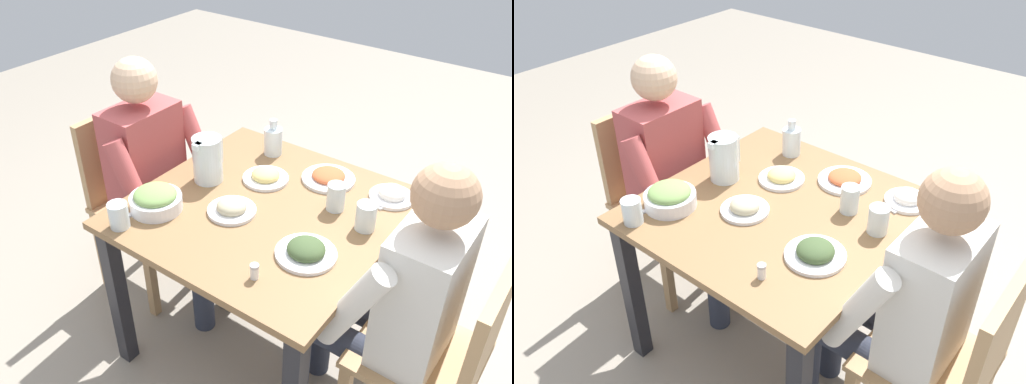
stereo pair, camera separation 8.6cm
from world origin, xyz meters
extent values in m
plane|color=gray|center=(0.00, 0.00, 0.00)|extent=(8.00, 8.00, 0.00)
cube|color=olive|center=(0.00, 0.00, 0.73)|extent=(0.96, 0.96, 0.03)
cube|color=#232328|center=(0.42, -0.42, 0.36)|extent=(0.06, 0.06, 0.71)
cube|color=#232328|center=(-0.42, 0.42, 0.36)|extent=(0.06, 0.06, 0.71)
cube|color=#232328|center=(0.42, 0.42, 0.36)|extent=(0.06, 0.06, 0.71)
cube|color=tan|center=(0.10, -0.52, 0.22)|extent=(0.04, 0.04, 0.45)
cube|color=tan|center=(-0.07, -0.69, 0.46)|extent=(0.40, 0.40, 0.03)
cube|color=tan|center=(-0.07, -0.87, 0.68)|extent=(0.38, 0.04, 0.42)
cube|color=tan|center=(0.17, 0.86, 0.22)|extent=(0.04, 0.04, 0.45)
cube|color=tan|center=(-0.17, 0.86, 0.22)|extent=(0.04, 0.04, 0.45)
cube|color=tan|center=(0.17, 0.52, 0.22)|extent=(0.04, 0.04, 0.45)
cube|color=tan|center=(-0.17, 0.52, 0.22)|extent=(0.04, 0.04, 0.45)
cube|color=tan|center=(0.00, 0.69, 0.46)|extent=(0.40, 0.40, 0.03)
cube|color=tan|center=(0.00, 0.87, 0.68)|extent=(0.38, 0.04, 0.42)
cube|color=silver|center=(-0.07, -0.66, 0.72)|extent=(0.32, 0.20, 0.50)
sphere|color=tan|center=(-0.07, -0.66, 1.09)|extent=(0.19, 0.19, 0.19)
cylinder|color=#2D3342|center=(-0.15, -0.47, 0.44)|extent=(0.11, 0.38, 0.11)
cylinder|color=#2D3342|center=(-0.15, -0.28, 0.24)|extent=(0.10, 0.10, 0.47)
cylinder|color=silver|center=(-0.27, -0.52, 0.75)|extent=(0.08, 0.23, 0.37)
cylinder|color=#2D3342|center=(0.02, -0.47, 0.44)|extent=(0.11, 0.38, 0.11)
cylinder|color=#2D3342|center=(0.02, -0.28, 0.24)|extent=(0.10, 0.10, 0.47)
cylinder|color=silver|center=(0.13, -0.52, 0.75)|extent=(0.08, 0.23, 0.37)
cube|color=#B24C4C|center=(0.00, 0.66, 0.72)|extent=(0.32, 0.20, 0.50)
sphere|color=#DBB28E|center=(0.00, 0.66, 1.09)|extent=(0.19, 0.19, 0.19)
cylinder|color=#2D3342|center=(0.08, 0.47, 0.44)|extent=(0.11, 0.38, 0.11)
cylinder|color=#2D3342|center=(0.08, 0.28, 0.24)|extent=(0.10, 0.10, 0.47)
cylinder|color=#B24C4C|center=(0.20, 0.52, 0.75)|extent=(0.08, 0.23, 0.37)
cylinder|color=#2D3342|center=(-0.09, 0.47, 0.44)|extent=(0.11, 0.38, 0.11)
cylinder|color=#2D3342|center=(-0.09, 0.28, 0.24)|extent=(0.10, 0.10, 0.47)
cylinder|color=#B24C4C|center=(-0.20, 0.52, 0.75)|extent=(0.08, 0.23, 0.37)
cylinder|color=silver|center=(0.02, 0.30, 0.84)|extent=(0.12, 0.12, 0.19)
cube|color=silver|center=(0.10, 0.30, 0.85)|extent=(0.02, 0.02, 0.11)
cube|color=silver|center=(-0.03, 0.30, 0.92)|extent=(0.04, 0.03, 0.02)
cylinder|color=white|center=(-0.25, 0.32, 0.77)|extent=(0.20, 0.20, 0.05)
ellipsoid|color=#759951|center=(-0.25, 0.32, 0.81)|extent=(0.16, 0.16, 0.06)
cylinder|color=white|center=(-0.10, 0.08, 0.75)|extent=(0.18, 0.18, 0.01)
ellipsoid|color=#B7AD89|center=(-0.10, 0.08, 0.77)|extent=(0.11, 0.11, 0.06)
cylinder|color=white|center=(0.31, -0.10, 0.75)|extent=(0.22, 0.22, 0.01)
ellipsoid|color=#CC5B33|center=(0.31, -0.10, 0.77)|extent=(0.14, 0.14, 0.04)
cylinder|color=white|center=(-0.15, -0.27, 0.75)|extent=(0.21, 0.21, 0.01)
ellipsoid|color=#3D512D|center=(-0.15, -0.27, 0.77)|extent=(0.13, 0.13, 0.06)
cylinder|color=white|center=(0.16, 0.11, 0.75)|extent=(0.19, 0.19, 0.01)
ellipsoid|color=#E0C670|center=(0.16, 0.11, 0.77)|extent=(0.12, 0.12, 0.05)
cylinder|color=white|center=(0.34, -0.36, 0.75)|extent=(0.17, 0.17, 0.01)
ellipsoid|color=white|center=(0.34, -0.36, 0.77)|extent=(0.11, 0.11, 0.06)
cylinder|color=silver|center=(0.15, -0.22, 0.80)|extent=(0.07, 0.07, 0.11)
cylinder|color=silver|center=(0.10, -0.36, 0.79)|extent=(0.07, 0.07, 0.10)
cylinder|color=silver|center=(-0.41, 0.35, 0.79)|extent=(0.07, 0.07, 0.10)
cylinder|color=silver|center=(0.35, 0.21, 0.80)|extent=(0.08, 0.08, 0.12)
cylinder|color=white|center=(0.35, 0.21, 0.78)|extent=(0.07, 0.07, 0.07)
cylinder|color=silver|center=(0.35, 0.21, 0.88)|extent=(0.03, 0.03, 0.04)
cylinder|color=white|center=(-0.34, -0.20, 0.76)|extent=(0.03, 0.03, 0.04)
cylinder|color=#B2B2B7|center=(-0.34, -0.20, 0.79)|extent=(0.03, 0.03, 0.01)
cube|color=silver|center=(0.32, -0.38, 0.75)|extent=(0.17, 0.08, 0.01)
cube|color=silver|center=(-0.31, 0.36, 0.75)|extent=(0.19, 0.03, 0.01)
camera|label=1|loc=(-1.35, -0.96, 1.92)|focal=37.60mm
camera|label=2|loc=(-1.30, -1.03, 1.92)|focal=37.60mm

